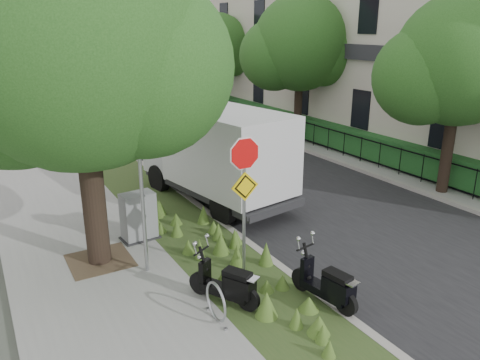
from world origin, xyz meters
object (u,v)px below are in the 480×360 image
at_px(scooter_far, 330,289).
at_px(sign_assembly, 245,179).
at_px(scooter_near, 231,287).
at_px(box_truck, 218,152).
at_px(utility_cabinet, 139,217).

bearing_deg(scooter_far, sign_assembly, 113.84).
bearing_deg(sign_assembly, scooter_far, -66.16).
distance_m(scooter_near, scooter_far, 1.93).
height_order(box_truck, utility_cabinet, box_truck).
xyz_separation_m(sign_assembly, utility_cabinet, (-1.40, 2.92, -1.62)).
height_order(sign_assembly, scooter_far, sign_assembly).
bearing_deg(box_truck, scooter_near, -115.07).
height_order(sign_assembly, box_truck, sign_assembly).
xyz_separation_m(box_truck, utility_cabinet, (-3.10, -1.59, -0.94)).
bearing_deg(scooter_near, box_truck, 64.93).
xyz_separation_m(scooter_near, scooter_far, (1.64, -1.00, 0.00)).
bearing_deg(sign_assembly, box_truck, 69.30).
bearing_deg(scooter_near, utility_cabinet, 98.77).
bearing_deg(utility_cabinet, sign_assembly, -64.36).
xyz_separation_m(sign_assembly, box_truck, (1.70, 4.51, -0.68)).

